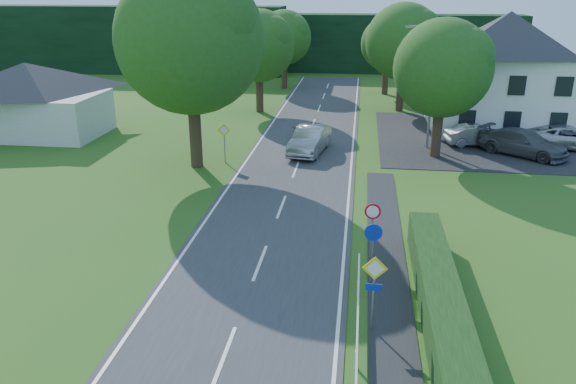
# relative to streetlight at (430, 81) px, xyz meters

# --- Properties ---
(road) EXTENTS (7.00, 80.00, 0.04)m
(road) POSITION_rel_streetlight_xyz_m (-8.06, -10.00, -4.44)
(road) COLOR #363638
(road) RESTS_ON ground
(parking_pad) EXTENTS (14.00, 16.00, 0.04)m
(parking_pad) POSITION_rel_streetlight_xyz_m (3.94, 3.00, -4.44)
(parking_pad) COLOR black
(parking_pad) RESTS_ON ground
(line_edge_left) EXTENTS (0.12, 80.00, 0.01)m
(line_edge_left) POSITION_rel_streetlight_xyz_m (-11.31, -10.00, -4.42)
(line_edge_left) COLOR white
(line_edge_left) RESTS_ON road
(line_edge_right) EXTENTS (0.12, 80.00, 0.01)m
(line_edge_right) POSITION_rel_streetlight_xyz_m (-4.81, -10.00, -4.42)
(line_edge_right) COLOR white
(line_edge_right) RESTS_ON road
(line_centre) EXTENTS (0.12, 80.00, 0.01)m
(line_centre) POSITION_rel_streetlight_xyz_m (-8.06, -10.00, -4.42)
(line_centre) COLOR white
(line_centre) RESTS_ON road
(tree_main) EXTENTS (9.40, 9.40, 11.64)m
(tree_main) POSITION_rel_streetlight_xyz_m (-14.06, -6.00, 1.36)
(tree_main) COLOR #265218
(tree_main) RESTS_ON ground
(tree_left_far) EXTENTS (7.00, 7.00, 8.58)m
(tree_left_far) POSITION_rel_streetlight_xyz_m (-13.06, 10.00, -0.17)
(tree_left_far) COLOR #265218
(tree_left_far) RESTS_ON ground
(tree_right_far) EXTENTS (7.40, 7.40, 9.09)m
(tree_right_far) POSITION_rel_streetlight_xyz_m (-1.06, 12.00, 0.08)
(tree_right_far) COLOR #265218
(tree_right_far) RESTS_ON ground
(tree_left_back) EXTENTS (6.60, 6.60, 8.07)m
(tree_left_back) POSITION_rel_streetlight_xyz_m (-12.56, 22.00, -0.43)
(tree_left_back) COLOR #265218
(tree_left_back) RESTS_ON ground
(tree_right_back) EXTENTS (6.20, 6.20, 7.56)m
(tree_right_back) POSITION_rel_streetlight_xyz_m (-2.06, 20.00, -0.68)
(tree_right_back) COLOR #265218
(tree_right_back) RESTS_ON ground
(tree_right_mid) EXTENTS (7.00, 7.00, 8.58)m
(tree_right_mid) POSITION_rel_streetlight_xyz_m (0.44, -2.00, -0.17)
(tree_right_mid) COLOR #265218
(tree_right_mid) RESTS_ON ground
(treeline_left) EXTENTS (44.00, 6.00, 8.00)m
(treeline_left) POSITION_rel_streetlight_xyz_m (-36.06, 32.00, -0.46)
(treeline_left) COLOR black
(treeline_left) RESTS_ON ground
(treeline_right) EXTENTS (30.00, 5.00, 7.00)m
(treeline_right) POSITION_rel_streetlight_xyz_m (-0.06, 36.00, -0.96)
(treeline_right) COLOR black
(treeline_right) RESTS_ON ground
(bungalow_left) EXTENTS (11.00, 6.50, 5.20)m
(bungalow_left) POSITION_rel_streetlight_xyz_m (-28.06, 0.00, -1.75)
(bungalow_left) COLOR beige
(bungalow_left) RESTS_ON ground
(house_white) EXTENTS (10.60, 8.40, 8.60)m
(house_white) POSITION_rel_streetlight_xyz_m (5.94, 6.00, -0.06)
(house_white) COLOR white
(house_white) RESTS_ON ground
(streetlight) EXTENTS (2.03, 0.18, 8.00)m
(streetlight) POSITION_rel_streetlight_xyz_m (0.00, 0.00, 0.00)
(streetlight) COLOR gray
(streetlight) RESTS_ON ground
(sign_priority_right) EXTENTS (0.78, 0.09, 2.59)m
(sign_priority_right) POSITION_rel_streetlight_xyz_m (-3.76, -22.02, -2.67)
(sign_priority_right) COLOR gray
(sign_priority_right) RESTS_ON ground
(sign_roundabout) EXTENTS (0.64, 0.08, 2.37)m
(sign_roundabout) POSITION_rel_streetlight_xyz_m (-3.76, -19.02, -2.79)
(sign_roundabout) COLOR gray
(sign_roundabout) RESTS_ON ground
(sign_speed_limit) EXTENTS (0.64, 0.11, 2.37)m
(sign_speed_limit) POSITION_rel_streetlight_xyz_m (-3.76, -17.03, -2.70)
(sign_speed_limit) COLOR gray
(sign_speed_limit) RESTS_ON ground
(sign_priority_left) EXTENTS (0.78, 0.09, 2.44)m
(sign_priority_left) POSITION_rel_streetlight_xyz_m (-12.56, -5.02, -2.75)
(sign_priority_left) COLOR gray
(sign_priority_left) RESTS_ON ground
(moving_car) EXTENTS (2.59, 5.37, 1.70)m
(moving_car) POSITION_rel_streetlight_xyz_m (-7.58, -2.28, -3.57)
(moving_car) COLOR #A3A3A7
(moving_car) RESTS_ON road
(motorcycle) EXTENTS (0.82, 1.80, 0.91)m
(motorcycle) POSITION_rel_streetlight_xyz_m (-8.94, 1.41, -3.97)
(motorcycle) COLOR black
(motorcycle) RESTS_ON road
(parked_car_silver_a) EXTENTS (4.50, 2.26, 1.42)m
(parked_car_silver_a) POSITION_rel_streetlight_xyz_m (3.55, 1.00, -3.72)
(parked_car_silver_a) COLOR #9E9DA2
(parked_car_silver_a) RESTS_ON parking_pad
(parked_car_grey) EXTENTS (5.78, 5.20, 1.61)m
(parked_car_grey) POSITION_rel_streetlight_xyz_m (6.03, -1.03, -3.62)
(parked_car_grey) COLOR #525157
(parked_car_grey) RESTS_ON parking_pad
(parked_car_silver_b) EXTENTS (5.65, 3.12, 1.50)m
(parked_car_silver_b) POSITION_rel_streetlight_xyz_m (9.46, 1.01, -3.67)
(parked_car_silver_b) COLOR silver
(parked_car_silver_b) RESTS_ON parking_pad
(parasol) EXTENTS (2.82, 2.86, 2.18)m
(parasol) POSITION_rel_streetlight_xyz_m (0.68, 5.00, -3.33)
(parasol) COLOR red
(parasol) RESTS_ON parking_pad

